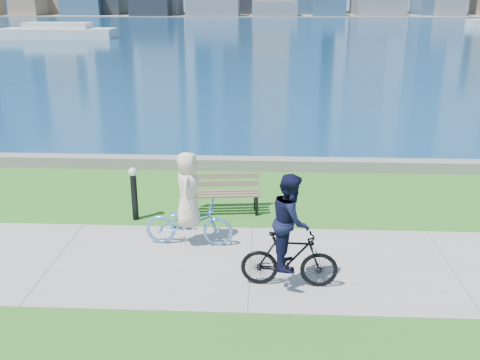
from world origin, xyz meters
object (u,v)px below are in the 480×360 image
object	(u,v)px
park_bench	(224,190)
cyclist_man	(290,241)
bollard_lamp	(134,190)
cyclist_woman	(189,211)

from	to	relation	value
park_bench	cyclist_man	bearing A→B (deg)	-73.86
park_bench	bollard_lamp	bearing A→B (deg)	-170.96
cyclist_man	bollard_lamp	bearing A→B (deg)	52.42
bollard_lamp	cyclist_man	distance (m)	4.66
bollard_lamp	cyclist_woman	bearing A→B (deg)	-41.25
park_bench	cyclist_man	world-z (taller)	cyclist_man
bollard_lamp	cyclist_man	size ratio (longest dim) A/B	0.60
bollard_lamp	cyclist_woman	xyz separation A→B (m)	(1.49, -1.31, 0.04)
park_bench	cyclist_woman	world-z (taller)	cyclist_woman
park_bench	cyclist_woman	size ratio (longest dim) A/B	0.89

